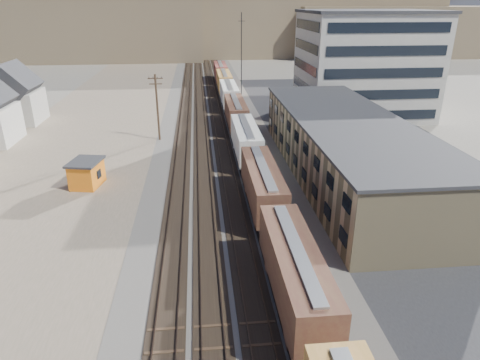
{
  "coord_description": "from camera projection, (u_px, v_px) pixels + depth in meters",
  "views": [
    {
      "loc": [
        -2.35,
        -22.24,
        19.83
      ],
      "look_at": [
        1.58,
        17.71,
        3.0
      ],
      "focal_mm": 32.0,
      "sensor_mm": 36.0,
      "label": 1
    }
  ],
  "objects": [
    {
      "name": "ground",
      "position": [
        242.0,
        325.0,
        28.29
      ],
      "size": [
        300.0,
        300.0,
        0.0
      ],
      "primitive_type": "plane",
      "color": "#6B6356",
      "rests_on": "ground"
    },
    {
      "name": "ballast_bed",
      "position": [
        213.0,
        125.0,
        74.17
      ],
      "size": [
        18.0,
        200.0,
        0.06
      ],
      "primitive_type": "cube",
      "color": "#4C4742",
      "rests_on": "ground"
    },
    {
      "name": "dirt_yard",
      "position": [
        80.0,
        146.0,
        63.2
      ],
      "size": [
        24.0,
        180.0,
        0.03
      ],
      "primitive_type": "cube",
      "color": "#6E624B",
      "rests_on": "ground"
    },
    {
      "name": "asphalt_lot",
      "position": [
        367.0,
        148.0,
        62.39
      ],
      "size": [
        26.0,
        120.0,
        0.04
      ],
      "primitive_type": "cube",
      "color": "#232326",
      "rests_on": "ground"
    },
    {
      "name": "rail_tracks",
      "position": [
        210.0,
        124.0,
        74.09
      ],
      "size": [
        11.4,
        200.0,
        0.24
      ],
      "color": "black",
      "rests_on": "ground"
    },
    {
      "name": "freight_train",
      "position": [
        240.0,
        124.0,
        64.07
      ],
      "size": [
        3.0,
        119.74,
        4.46
      ],
      "color": "black",
      "rests_on": "ground"
    },
    {
      "name": "warehouse",
      "position": [
        345.0,
        147.0,
        51.18
      ],
      "size": [
        12.4,
        40.4,
        7.25
      ],
      "color": "tan",
      "rests_on": "ground"
    },
    {
      "name": "office_tower",
      "position": [
        364.0,
        64.0,
        77.67
      ],
      "size": [
        22.6,
        18.6,
        18.45
      ],
      "color": "#9E998E",
      "rests_on": "ground"
    },
    {
      "name": "utility_pole_north",
      "position": [
        157.0,
        106.0,
        64.03
      ],
      "size": [
        2.2,
        0.32,
        10.0
      ],
      "color": "#382619",
      "rests_on": "ground"
    },
    {
      "name": "radio_mast",
      "position": [
        241.0,
        63.0,
        80.38
      ],
      "size": [
        1.2,
        0.16,
        18.0
      ],
      "color": "black",
      "rests_on": "ground"
    },
    {
      "name": "hills_north",
      "position": [
        201.0,
        16.0,
        176.98
      ],
      "size": [
        265.0,
        80.0,
        32.0
      ],
      "color": "brown",
      "rests_on": "ground"
    },
    {
      "name": "maintenance_shed",
      "position": [
        87.0,
        173.0,
        49.12
      ],
      "size": [
        4.0,
        4.75,
        3.08
      ],
      "color": "orange",
      "rests_on": "ground"
    },
    {
      "name": "parked_car_blue",
      "position": [
        374.0,
        123.0,
        72.07
      ],
      "size": [
        6.24,
        4.78,
        1.57
      ],
      "primitive_type": "imported",
      "rotation": [
        0.0,
        0.0,
        1.13
      ],
      "color": "navy",
      "rests_on": "ground"
    },
    {
      "name": "parked_car_far",
      "position": [
        359.0,
        109.0,
        81.85
      ],
      "size": [
        2.3,
        4.5,
        1.47
      ],
      "primitive_type": "imported",
      "rotation": [
        0.0,
        0.0,
        -0.14
      ],
      "color": "silver",
      "rests_on": "ground"
    }
  ]
}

